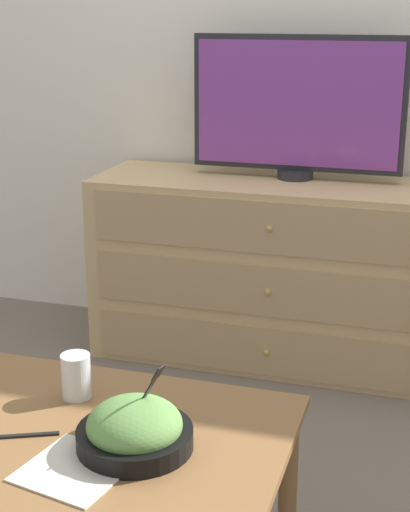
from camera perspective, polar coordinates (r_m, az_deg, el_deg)
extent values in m
plane|color=#70665B|center=(3.37, 6.91, -5.53)|extent=(12.00, 12.00, 0.00)
cube|color=white|center=(3.12, 7.92, 17.14)|extent=(12.00, 0.05, 2.60)
cube|color=tan|center=(3.02, 5.57, -1.14)|extent=(1.43, 0.45, 0.71)
cube|color=tan|center=(2.90, 4.51, -6.96)|extent=(1.31, 0.01, 0.19)
sphere|color=tan|center=(2.89, 4.48, -7.01)|extent=(0.02, 0.02, 0.02)
cube|color=tan|center=(2.81, 4.63, -2.60)|extent=(1.31, 0.01, 0.19)
sphere|color=tan|center=(2.80, 4.60, -2.64)|extent=(0.02, 0.02, 0.02)
cube|color=tan|center=(2.73, 4.75, 2.03)|extent=(1.31, 0.01, 0.19)
sphere|color=tan|center=(2.73, 4.72, 1.99)|extent=(0.02, 0.02, 0.02)
cylinder|color=#232328|center=(2.97, 6.57, 5.93)|extent=(0.13, 0.13, 0.03)
cube|color=#232328|center=(2.94, 6.78, 10.95)|extent=(0.78, 0.04, 0.49)
cube|color=#7A3893|center=(2.92, 6.70, 10.91)|extent=(0.74, 0.01, 0.45)
cube|color=olive|center=(1.73, -11.17, -12.42)|extent=(1.01, 0.60, 0.02)
cylinder|color=brown|center=(1.94, 6.02, -16.94)|extent=(0.04, 0.04, 0.46)
cylinder|color=black|center=(1.63, -5.12, -13.05)|extent=(0.24, 0.24, 0.04)
ellipsoid|color=#66994C|center=(1.61, -5.15, -12.13)|extent=(0.19, 0.19, 0.10)
cube|color=black|center=(1.61, -4.53, -10.34)|extent=(0.08, 0.03, 0.14)
cube|color=black|center=(1.55, -3.41, -8.48)|extent=(0.03, 0.03, 0.03)
cylinder|color=beige|center=(1.82, -9.32, -9.16)|extent=(0.06, 0.06, 0.06)
cylinder|color=white|center=(1.82, -9.35, -8.61)|extent=(0.07, 0.07, 0.10)
cube|color=silver|center=(1.58, -9.43, -15.04)|extent=(0.22, 0.22, 0.00)
cube|color=black|center=(1.71, -13.37, -12.61)|extent=(0.15, 0.08, 0.01)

